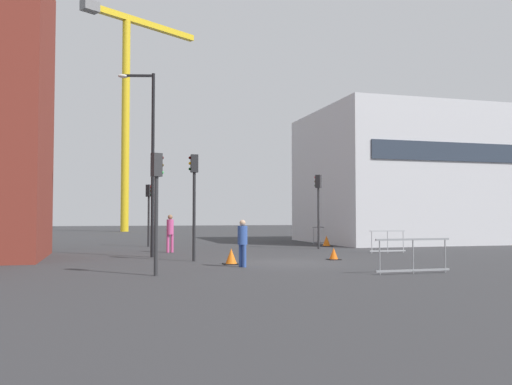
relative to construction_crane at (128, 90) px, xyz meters
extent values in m
plane|color=#333335|center=(4.15, -43.82, -16.09)|extent=(160.00, 160.00, 0.00)
cube|color=silver|center=(17.01, -30.60, -11.76)|extent=(12.20, 10.63, 8.67)
cube|color=#2D3847|center=(17.01, -35.95, -10.57)|extent=(10.24, 0.08, 1.10)
cylinder|color=yellow|center=(-0.21, -0.13, -4.08)|extent=(0.90, 0.90, 24.02)
cube|color=yellow|center=(1.96, 1.23, 8.33)|extent=(12.76, 8.36, 0.70)
cube|color=slate|center=(-4.18, -2.62, 8.33)|extent=(2.16, 1.97, 1.10)
cylinder|color=black|center=(-0.50, -39.68, -12.12)|extent=(0.14, 0.14, 7.96)
cube|color=black|center=(-1.13, -39.52, -8.24)|extent=(1.29, 0.42, 0.10)
ellipsoid|color=silver|center=(-1.76, -39.35, -8.26)|extent=(0.44, 0.24, 0.16)
cylinder|color=#2D2D30|center=(8.60, -36.16, -14.46)|extent=(0.12, 0.12, 3.28)
cube|color=#2D2D30|center=(8.60, -36.16, -12.47)|extent=(0.37, 0.37, 0.70)
sphere|color=red|center=(8.47, -36.04, -12.25)|extent=(0.11, 0.11, 0.11)
sphere|color=#3C2905|center=(8.47, -36.04, -12.47)|extent=(0.11, 0.11, 0.11)
sphere|color=#07330F|center=(8.47, -36.04, -12.69)|extent=(0.11, 0.11, 0.11)
cylinder|color=#232326|center=(0.90, -42.24, -14.35)|extent=(0.12, 0.12, 3.48)
cube|color=#232326|center=(0.90, -42.24, -12.26)|extent=(0.28, 0.24, 0.70)
sphere|color=#390605|center=(0.72, -42.23, -12.04)|extent=(0.11, 0.11, 0.11)
sphere|color=#F2A514|center=(0.72, -42.23, -12.26)|extent=(0.11, 0.11, 0.11)
sphere|color=#07330F|center=(0.72, -42.23, -12.48)|extent=(0.11, 0.11, 0.11)
cylinder|color=#232326|center=(0.00, -31.39, -14.65)|extent=(0.12, 0.12, 2.88)
cube|color=#232326|center=(0.00, -31.39, -12.86)|extent=(0.37, 0.37, 0.70)
sphere|color=red|center=(0.12, -31.51, -12.64)|extent=(0.11, 0.11, 0.11)
sphere|color=#3C2905|center=(0.12, -31.51, -12.86)|extent=(0.11, 0.11, 0.11)
sphere|color=#07330F|center=(0.12, -31.51, -13.08)|extent=(0.11, 0.11, 0.11)
cylinder|color=#2D2D30|center=(-1.01, -47.05, -14.62)|extent=(0.12, 0.12, 2.95)
cube|color=#2D2D30|center=(-1.01, -47.05, -12.80)|extent=(0.35, 0.33, 0.70)
sphere|color=#390605|center=(-0.85, -46.99, -12.58)|extent=(0.11, 0.11, 0.11)
sphere|color=#3C2905|center=(-0.85, -46.99, -12.80)|extent=(0.11, 0.11, 0.11)
sphere|color=green|center=(-0.85, -46.99, -13.02)|extent=(0.11, 0.11, 0.11)
cylinder|color=#33519E|center=(2.18, -45.17, -15.71)|extent=(0.14, 0.14, 0.78)
cylinder|color=#33519E|center=(2.10, -44.98, -15.71)|extent=(0.14, 0.14, 0.78)
cylinder|color=#33519E|center=(2.14, -45.08, -14.99)|extent=(0.34, 0.34, 0.65)
sphere|color=tan|center=(2.14, -45.08, -14.57)|extent=(0.21, 0.21, 0.21)
cylinder|color=#D14C8C|center=(0.50, -36.80, -15.66)|extent=(0.14, 0.14, 0.87)
cylinder|color=#D14C8C|center=(0.70, -36.81, -15.66)|extent=(0.14, 0.14, 0.87)
cylinder|color=#D14C8C|center=(0.60, -36.81, -14.86)|extent=(0.34, 0.34, 0.73)
sphere|color=#8C6647|center=(0.60, -36.81, -14.38)|extent=(0.24, 0.24, 0.24)
cube|color=gray|center=(6.66, -48.59, -15.04)|extent=(2.55, 0.10, 0.06)
cube|color=gray|center=(6.66, -48.59, -15.99)|extent=(2.55, 0.10, 0.06)
cylinder|color=gray|center=(5.51, -48.61, -15.57)|extent=(0.04, 0.04, 1.05)
cylinder|color=gray|center=(6.66, -48.59, -15.57)|extent=(0.04, 0.04, 1.05)
cylinder|color=gray|center=(7.81, -48.57, -15.57)|extent=(0.04, 0.04, 1.05)
cube|color=#B2B5BA|center=(10.57, -40.00, -15.04)|extent=(1.82, 0.14, 0.06)
cube|color=#B2B5BA|center=(10.57, -40.00, -15.99)|extent=(1.82, 0.14, 0.06)
cylinder|color=#B2B5BA|center=(9.75, -39.97, -15.57)|extent=(0.04, 0.04, 1.05)
cylinder|color=#B2B5BA|center=(10.57, -40.00, -15.57)|extent=(0.04, 0.04, 1.05)
cylinder|color=#B2B5BA|center=(11.39, -40.04, -15.57)|extent=(0.04, 0.04, 1.05)
cube|color=gray|center=(11.09, -31.32, -15.04)|extent=(1.93, 0.11, 0.06)
cube|color=gray|center=(11.09, -31.32, -15.99)|extent=(1.93, 0.11, 0.06)
cylinder|color=gray|center=(10.22, -31.34, -15.57)|extent=(0.04, 0.04, 1.05)
cylinder|color=gray|center=(11.09, -31.32, -15.57)|extent=(0.04, 0.04, 1.05)
cylinder|color=gray|center=(11.96, -31.30, -15.57)|extent=(0.04, 0.04, 1.05)
cube|color=black|center=(2.00, -43.95, -16.08)|extent=(0.57, 0.57, 0.03)
cone|color=orange|center=(2.00, -43.95, -15.81)|extent=(0.44, 0.44, 0.58)
cube|color=black|center=(10.00, -33.91, -16.08)|extent=(0.61, 0.61, 0.03)
cone|color=orange|center=(10.00, -33.91, -15.79)|extent=(0.47, 0.47, 0.62)
cube|color=black|center=(6.46, -43.02, -16.08)|extent=(0.48, 0.48, 0.03)
cone|color=#E55B0F|center=(6.46, -43.02, -15.85)|extent=(0.37, 0.37, 0.49)
camera|label=1|loc=(-2.53, -63.54, -14.32)|focal=38.43mm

